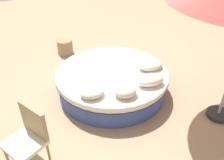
{
  "coord_description": "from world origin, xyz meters",
  "views": [
    {
      "loc": [
        1.37,
        3.94,
        3.13
      ],
      "look_at": [
        0.0,
        0.0,
        0.3
      ],
      "focal_mm": 38.51,
      "sensor_mm": 36.0,
      "label": 1
    }
  ],
  "objects": [
    {
      "name": "throw_pillow_0",
      "position": [
        0.6,
        0.63,
        0.59
      ],
      "size": [
        0.44,
        0.39,
        0.18
      ],
      "primitive_type": "ellipsoid",
      "color": "beige",
      "rests_on": "round_bed"
    },
    {
      "name": "side_table",
      "position": [
        0.63,
        -2.07,
        0.2
      ],
      "size": [
        0.42,
        0.42,
        0.41
      ],
      "primitive_type": "cylinder",
      "color": "#997A56",
      "rests_on": "ground_plane"
    },
    {
      "name": "throw_pillow_2",
      "position": [
        -0.54,
        0.67,
        0.61
      ],
      "size": [
        0.53,
        0.31,
        0.22
      ],
      "primitive_type": "ellipsoid",
      "color": "white",
      "rests_on": "round_bed"
    },
    {
      "name": "throw_pillow_1",
      "position": [
        0.04,
        0.82,
        0.6
      ],
      "size": [
        0.41,
        0.35,
        0.21
      ],
      "primitive_type": "ellipsoid",
      "color": "beige",
      "rests_on": "round_bed"
    },
    {
      "name": "round_bed",
      "position": [
        0.0,
        0.0,
        0.26
      ],
      "size": [
        2.31,
        2.31,
        0.5
      ],
      "color": "#38478C",
      "rests_on": "ground_plane"
    },
    {
      "name": "patio_chair",
      "position": [
        1.7,
        1.27,
        0.56
      ],
      "size": [
        0.7,
        0.71,
        0.98
      ],
      "rotation": [
        0.0,
        0.0,
        -1.0
      ],
      "color": "#997A56",
      "rests_on": "ground_plane"
    },
    {
      "name": "throw_pillow_3",
      "position": [
        -0.8,
        0.14,
        0.58
      ],
      "size": [
        0.53,
        0.34,
        0.17
      ],
      "primitive_type": "ellipsoid",
      "color": "beige",
      "rests_on": "round_bed"
    },
    {
      "name": "ground_plane",
      "position": [
        0.0,
        0.0,
        0.0
      ],
      "size": [
        16.0,
        16.0,
        0.0
      ],
      "primitive_type": "plane",
      "color": "#9E8466"
    }
  ]
}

